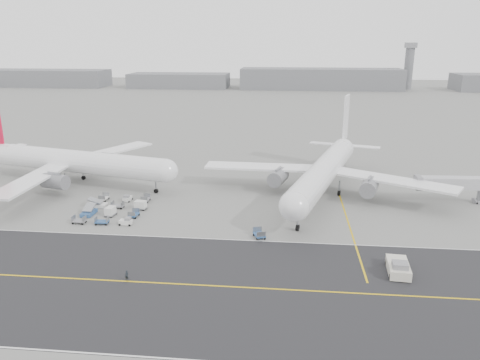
# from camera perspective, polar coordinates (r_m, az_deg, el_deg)

# --- Properties ---
(ground) EXTENTS (700.00, 700.00, 0.00)m
(ground) POSITION_cam_1_polar(r_m,az_deg,el_deg) (84.04, -7.13, -6.38)
(ground) COLOR gray
(ground) RESTS_ON ground
(taxiway) EXTENTS (220.00, 59.00, 0.03)m
(taxiway) POSITION_cam_1_polar(r_m,az_deg,el_deg) (67.25, -6.31, -12.55)
(taxiway) COLOR #29292C
(taxiway) RESTS_ON ground
(horizon_buildings) EXTENTS (520.00, 28.00, 28.00)m
(horizon_buildings) POSITION_cam_1_polar(r_m,az_deg,el_deg) (337.05, 7.99, 10.94)
(horizon_buildings) COLOR slate
(horizon_buildings) RESTS_ON ground
(control_tower) EXTENTS (7.00, 7.00, 31.25)m
(control_tower) POSITION_cam_1_polar(r_m,az_deg,el_deg) (350.34, 19.90, 13.02)
(control_tower) COLOR slate
(control_tower) RESTS_ON ground
(airliner_a) EXTENTS (53.44, 52.24, 18.79)m
(airliner_a) POSITION_cam_1_polar(r_m,az_deg,el_deg) (116.67, -19.59, 2.16)
(airliner_a) COLOR white
(airliner_a) RESTS_ON ground
(airliner_b) EXTENTS (53.46, 54.61, 19.32)m
(airliner_b) POSITION_cam_1_polar(r_m,az_deg,el_deg) (103.66, 10.32, 1.21)
(airliner_b) COLOR white
(airliner_b) RESTS_ON ground
(pushback_tug) EXTENTS (3.43, 8.16, 2.31)m
(pushback_tug) POSITION_cam_1_polar(r_m,az_deg,el_deg) (73.10, 18.74, -10.05)
(pushback_tug) COLOR beige
(pushback_tug) RESTS_ON ground
(jet_bridge) EXTENTS (15.06, 3.53, 5.66)m
(jet_bridge) POSITION_cam_1_polar(r_m,az_deg,el_deg) (106.78, 24.34, -0.48)
(jet_bridge) COLOR gray
(jet_bridge) RESTS_ON ground
(gse_cluster) EXTENTS (17.51, 21.09, 1.88)m
(gse_cluster) POSITION_cam_1_polar(r_m,az_deg,el_deg) (96.31, -14.99, -3.79)
(gse_cluster) COLOR gray
(gse_cluster) RESTS_ON ground
(stray_dolly) EXTENTS (2.44, 3.04, 1.62)m
(stray_dolly) POSITION_cam_1_polar(r_m,az_deg,el_deg) (81.47, 2.36, -7.03)
(stray_dolly) COLOR silver
(stray_dolly) RESTS_ON ground
(ground_crew_a) EXTENTS (0.64, 0.47, 1.61)m
(ground_crew_a) POSITION_cam_1_polar(r_m,az_deg,el_deg) (69.30, -13.63, -11.27)
(ground_crew_a) COLOR black
(ground_crew_a) RESTS_ON ground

